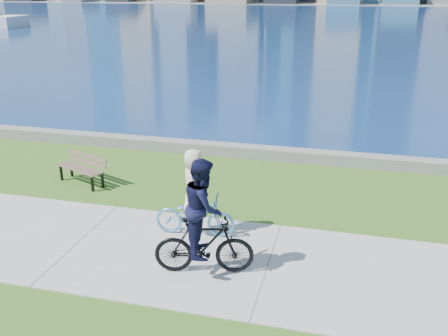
# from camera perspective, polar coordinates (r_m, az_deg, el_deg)

# --- Properties ---
(ground) EXTENTS (320.00, 320.00, 0.00)m
(ground) POSITION_cam_1_polar(r_m,az_deg,el_deg) (11.04, -16.15, -8.07)
(ground) COLOR #325A17
(ground) RESTS_ON ground
(concrete_path) EXTENTS (80.00, 3.50, 0.02)m
(concrete_path) POSITION_cam_1_polar(r_m,az_deg,el_deg) (11.04, -16.16, -8.02)
(concrete_path) COLOR #9F9E9A
(concrete_path) RESTS_ON ground
(seawall) EXTENTS (90.00, 0.50, 0.35)m
(seawall) POSITION_cam_1_polar(r_m,az_deg,el_deg) (16.15, -5.34, 2.54)
(seawall) COLOR slate
(seawall) RESTS_ON ground
(bay_water) EXTENTS (320.00, 131.00, 0.01)m
(bay_water) POSITION_cam_1_polar(r_m,az_deg,el_deg) (80.58, 11.07, 16.49)
(bay_water) COLOR navy
(bay_water) RESTS_ON ground
(far_shore) EXTENTS (320.00, 30.00, 0.12)m
(far_shore) POSITION_cam_1_polar(r_m,az_deg,el_deg) (138.44, 12.82, 17.92)
(far_shore) COLOR gray
(far_shore) RESTS_ON ground
(park_bench) EXTENTS (1.58, 1.04, 0.77)m
(park_bench) POSITION_cam_1_polar(r_m,az_deg,el_deg) (13.94, -15.82, 0.18)
(park_bench) COLOR black
(park_bench) RESTS_ON ground
(cyclist_woman) EXTENTS (0.74, 1.76, 1.93)m
(cyclist_woman) POSITION_cam_1_polar(r_m,az_deg,el_deg) (10.56, -3.40, -4.12)
(cyclist_woman) COLOR #5694D2
(cyclist_woman) RESTS_ON ground
(cyclist_man) EXTENTS (0.93, 1.91, 2.25)m
(cyclist_man) POSITION_cam_1_polar(r_m,az_deg,el_deg) (9.11, -2.33, -6.73)
(cyclist_man) COLOR black
(cyclist_man) RESTS_ON ground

